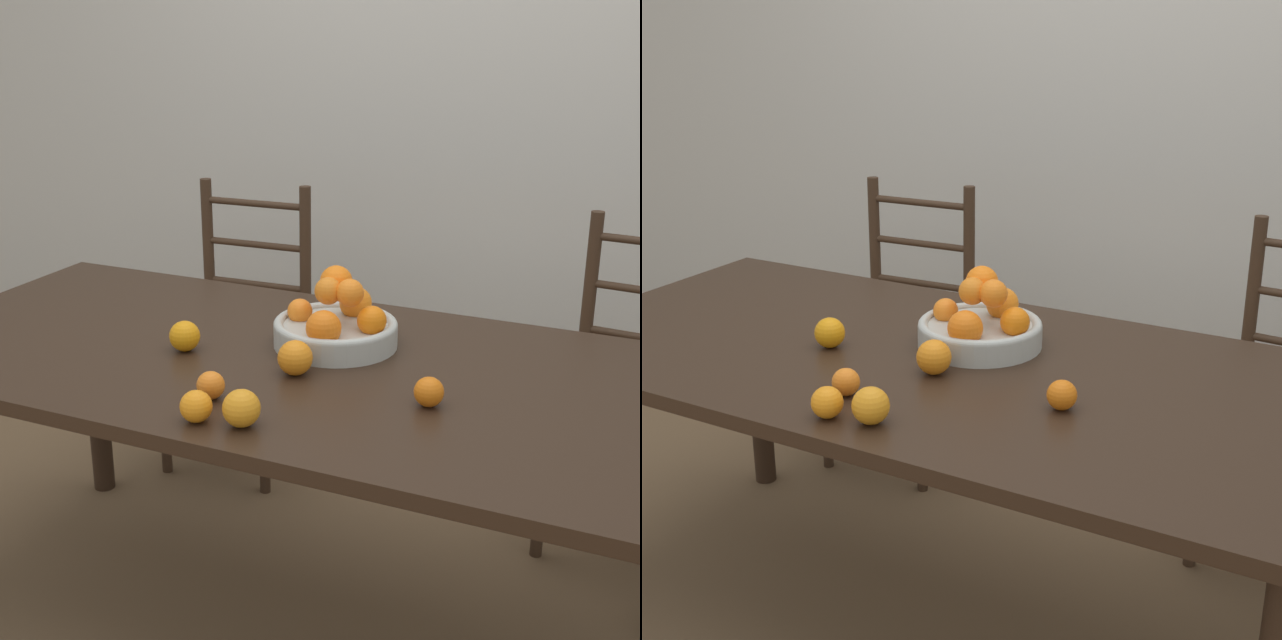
# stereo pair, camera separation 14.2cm
# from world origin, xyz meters

# --- Properties ---
(ground_plane) EXTENTS (12.00, 12.00, 0.00)m
(ground_plane) POSITION_xyz_m (0.00, 0.00, 0.00)
(ground_plane) COLOR brown
(wall_back) EXTENTS (8.00, 0.06, 2.60)m
(wall_back) POSITION_xyz_m (0.00, 1.54, 1.30)
(wall_back) COLOR beige
(wall_back) RESTS_ON ground_plane
(dining_table) EXTENTS (1.95, 0.94, 0.76)m
(dining_table) POSITION_xyz_m (0.00, 0.00, 0.68)
(dining_table) COLOR black
(dining_table) RESTS_ON ground_plane
(fruit_bowl) EXTENTS (0.30, 0.30, 0.19)m
(fruit_bowl) POSITION_xyz_m (0.08, 0.12, 0.82)
(fruit_bowl) COLOR #B2B7B2
(fruit_bowl) RESTS_ON dining_table
(orange_loose_0) EXTENTS (0.06, 0.06, 0.06)m
(orange_loose_0) POSITION_xyz_m (0.39, -0.12, 0.80)
(orange_loose_0) COLOR orange
(orange_loose_0) RESTS_ON dining_table
(orange_loose_1) EXTENTS (0.08, 0.08, 0.08)m
(orange_loose_1) POSITION_xyz_m (0.07, -0.08, 0.80)
(orange_loose_1) COLOR orange
(orange_loose_1) RESTS_ON dining_table
(orange_loose_2) EXTENTS (0.06, 0.06, 0.06)m
(orange_loose_2) POSITION_xyz_m (-0.04, -0.28, 0.79)
(orange_loose_2) COLOR orange
(orange_loose_2) RESTS_ON dining_table
(orange_loose_3) EXTENTS (0.07, 0.07, 0.07)m
(orange_loose_3) POSITION_xyz_m (-0.01, -0.38, 0.80)
(orange_loose_3) COLOR orange
(orange_loose_3) RESTS_ON dining_table
(orange_loose_4) EXTENTS (0.07, 0.07, 0.07)m
(orange_loose_4) POSITION_xyz_m (-0.24, -0.06, 0.80)
(orange_loose_4) COLOR orange
(orange_loose_4) RESTS_ON dining_table
(orange_loose_5) EXTENTS (0.08, 0.08, 0.08)m
(orange_loose_5) POSITION_xyz_m (0.09, -0.36, 0.80)
(orange_loose_5) COLOR orange
(orange_loose_5) RESTS_ON dining_table
(chair_left) EXTENTS (0.44, 0.42, 0.97)m
(chair_left) POSITION_xyz_m (-0.58, 0.80, 0.46)
(chair_left) COLOR #382619
(chair_left) RESTS_ON ground_plane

